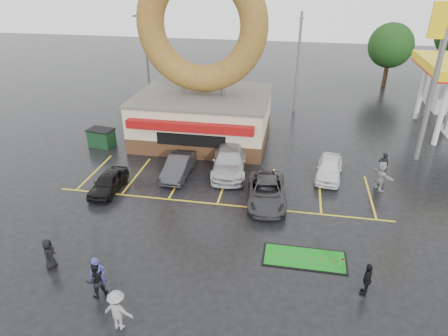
% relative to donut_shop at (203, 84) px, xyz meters
% --- Properties ---
extents(ground, '(120.00, 120.00, 0.00)m').
position_rel_donut_shop_xyz_m(ground, '(3.00, -12.97, -4.46)').
color(ground, black).
rests_on(ground, ground).
extents(donut_shop, '(10.20, 8.70, 13.50)m').
position_rel_donut_shop_xyz_m(donut_shop, '(0.00, 0.00, 0.00)').
color(donut_shop, '#472B19').
rests_on(donut_shop, ground).
extents(shell_sign, '(2.20, 0.36, 10.60)m').
position_rel_donut_shop_xyz_m(shell_sign, '(16.00, -0.97, 2.91)').
color(shell_sign, slate).
rests_on(shell_sign, ground).
extents(streetlight_left, '(0.40, 2.21, 9.00)m').
position_rel_donut_shop_xyz_m(streetlight_left, '(-7.00, 6.95, 0.32)').
color(streetlight_left, slate).
rests_on(streetlight_left, ground).
extents(streetlight_mid, '(0.40, 2.21, 9.00)m').
position_rel_donut_shop_xyz_m(streetlight_mid, '(7.00, 7.95, 0.32)').
color(streetlight_mid, slate).
rests_on(streetlight_mid, ground).
extents(streetlight_right, '(0.40, 2.21, 9.00)m').
position_rel_donut_shop_xyz_m(streetlight_right, '(19.00, 8.95, 0.32)').
color(streetlight_right, slate).
rests_on(streetlight_right, ground).
extents(tree_far_d, '(4.90, 4.90, 7.00)m').
position_rel_donut_shop_xyz_m(tree_far_d, '(17.00, 19.03, 0.07)').
color(tree_far_d, '#332114').
rests_on(tree_far_d, ground).
extents(car_black, '(1.52, 3.63, 1.23)m').
position_rel_donut_shop_xyz_m(car_black, '(-3.91, -9.28, -3.85)').
color(car_black, black).
rests_on(car_black, ground).
extents(car_dgrey, '(1.49, 4.08, 1.34)m').
position_rel_donut_shop_xyz_m(car_dgrey, '(-0.22, -6.49, -3.80)').
color(car_dgrey, '#2B2B2D').
rests_on(car_dgrey, ground).
extents(car_silver, '(2.82, 5.65, 1.58)m').
position_rel_donut_shop_xyz_m(car_silver, '(2.99, -5.30, -3.68)').
color(car_silver, '#B2B1B7').
rests_on(car_silver, ground).
extents(car_grey, '(2.67, 4.96, 1.32)m').
position_rel_donut_shop_xyz_m(car_grey, '(5.80, -8.76, -3.80)').
color(car_grey, '#333235').
rests_on(car_grey, ground).
extents(car_white, '(2.06, 4.09, 1.34)m').
position_rel_donut_shop_xyz_m(car_white, '(9.60, -4.97, -3.80)').
color(car_white, white).
rests_on(car_white, ground).
extents(person_blue, '(0.83, 0.77, 1.91)m').
position_rel_donut_shop_xyz_m(person_blue, '(-0.49, -17.52, -3.51)').
color(person_blue, navy).
rests_on(person_blue, ground).
extents(person_blackjkt, '(1.04, 1.01, 1.69)m').
position_rel_donut_shop_xyz_m(person_blackjkt, '(-0.56, -17.61, -3.62)').
color(person_blackjkt, black).
rests_on(person_blackjkt, ground).
extents(person_hoodie, '(1.20, 0.74, 1.80)m').
position_rel_donut_shop_xyz_m(person_hoodie, '(1.02, -19.02, -3.57)').
color(person_hoodie, gray).
rests_on(person_hoodie, ground).
extents(person_bystander, '(0.65, 0.85, 1.54)m').
position_rel_donut_shop_xyz_m(person_bystander, '(-3.52, -16.33, -3.69)').
color(person_bystander, black).
rests_on(person_bystander, ground).
extents(person_cameraman, '(0.64, 1.00, 1.58)m').
position_rel_donut_shop_xyz_m(person_cameraman, '(10.62, -15.44, -3.68)').
color(person_cameraman, black).
rests_on(person_cameraman, ground).
extents(person_walker_near, '(1.38, 1.82, 1.92)m').
position_rel_donut_shop_xyz_m(person_walker_near, '(12.61, -6.06, -3.51)').
color(person_walker_near, '#97979A').
rests_on(person_walker_near, ground).
extents(person_walker_far, '(0.67, 0.45, 1.80)m').
position_rel_donut_shop_xyz_m(person_walker_far, '(13.03, -4.36, -3.57)').
color(person_walker_far, black).
rests_on(person_walker_far, ground).
extents(dumpster, '(1.97, 1.47, 1.30)m').
position_rel_donut_shop_xyz_m(dumpster, '(-7.41, -2.90, -3.81)').
color(dumpster, '#163A1F').
rests_on(dumpster, ground).
extents(putting_green, '(3.97, 1.72, 0.50)m').
position_rel_donut_shop_xyz_m(putting_green, '(8.07, -13.62, -4.43)').
color(putting_green, black).
rests_on(putting_green, ground).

